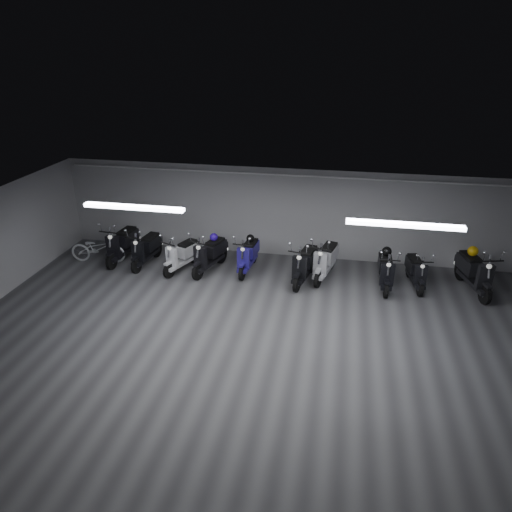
% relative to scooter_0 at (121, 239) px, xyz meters
% --- Properties ---
extents(floor, '(14.00, 10.00, 0.01)m').
position_rel_scooter_0_xyz_m(floor, '(4.84, -3.68, -0.73)').
color(floor, '#3D3E40').
rests_on(floor, ground).
extents(ceiling, '(14.00, 10.00, 0.01)m').
position_rel_scooter_0_xyz_m(ceiling, '(4.84, -3.68, 2.08)').
color(ceiling, gray).
rests_on(ceiling, ground).
extents(back_wall, '(14.00, 0.01, 2.80)m').
position_rel_scooter_0_xyz_m(back_wall, '(4.84, 1.33, 0.67)').
color(back_wall, '#949496').
rests_on(back_wall, ground).
extents(front_wall, '(14.00, 0.01, 2.80)m').
position_rel_scooter_0_xyz_m(front_wall, '(4.84, -8.68, 0.67)').
color(front_wall, '#949496').
rests_on(front_wall, ground).
extents(fluor_strip_left, '(2.40, 0.18, 0.08)m').
position_rel_scooter_0_xyz_m(fluor_strip_left, '(1.84, -2.68, 2.01)').
color(fluor_strip_left, white).
rests_on(fluor_strip_left, ceiling).
extents(fluor_strip_right, '(2.40, 0.18, 0.08)m').
position_rel_scooter_0_xyz_m(fluor_strip_right, '(7.84, -2.68, 2.01)').
color(fluor_strip_right, white).
rests_on(fluor_strip_right, ceiling).
extents(conduit, '(13.60, 0.05, 0.05)m').
position_rel_scooter_0_xyz_m(conduit, '(4.84, 1.24, 1.89)').
color(conduit, white).
rests_on(conduit, back_wall).
extents(scooter_0, '(0.84, 2.01, 1.45)m').
position_rel_scooter_0_xyz_m(scooter_0, '(0.00, 0.00, 0.00)').
color(scooter_0, black).
rests_on(scooter_0, floor).
extents(scooter_1, '(0.82, 1.88, 1.35)m').
position_rel_scooter_0_xyz_m(scooter_1, '(0.84, -0.15, -0.05)').
color(scooter_1, black).
rests_on(scooter_1, floor).
extents(scooter_2, '(1.18, 1.85, 1.31)m').
position_rel_scooter_0_xyz_m(scooter_2, '(2.03, -0.32, -0.07)').
color(scooter_2, silver).
rests_on(scooter_2, floor).
extents(scooter_3, '(1.16, 1.98, 1.40)m').
position_rel_scooter_0_xyz_m(scooter_3, '(2.84, -0.22, -0.02)').
color(scooter_3, black).
rests_on(scooter_3, floor).
extents(scooter_4, '(0.75, 1.83, 1.33)m').
position_rel_scooter_0_xyz_m(scooter_4, '(3.95, -0.01, -0.06)').
color(scooter_4, navy).
rests_on(scooter_4, floor).
extents(scooter_5, '(1.04, 2.00, 1.42)m').
position_rel_scooter_0_xyz_m(scooter_5, '(5.64, -0.37, -0.01)').
color(scooter_5, black).
rests_on(scooter_5, floor).
extents(scooter_6, '(1.08, 2.02, 1.43)m').
position_rel_scooter_0_xyz_m(scooter_6, '(6.20, -0.02, -0.01)').
color(scooter_6, '#B0B1B5').
rests_on(scooter_6, floor).
extents(scooter_7, '(0.62, 1.81, 1.34)m').
position_rel_scooter_0_xyz_m(scooter_7, '(7.84, -0.28, -0.05)').
color(scooter_7, black).
rests_on(scooter_7, floor).
extents(scooter_8, '(0.78, 1.70, 1.22)m').
position_rel_scooter_0_xyz_m(scooter_8, '(8.67, -0.08, -0.12)').
color(scooter_8, black).
rests_on(scooter_8, floor).
extents(scooter_9, '(1.15, 2.11, 1.49)m').
position_rel_scooter_0_xyz_m(scooter_9, '(10.17, -0.08, 0.02)').
color(scooter_9, black).
rests_on(scooter_9, floor).
extents(bicycle, '(1.72, 0.76, 1.08)m').
position_rel_scooter_0_xyz_m(bicycle, '(-0.70, -0.24, -0.19)').
color(bicycle, white).
rests_on(bicycle, floor).
extents(helmet_0, '(0.28, 0.28, 0.28)m').
position_rel_scooter_0_xyz_m(helmet_0, '(10.10, 0.19, 0.34)').
color(helmet_0, '#D59E0C').
rests_on(helmet_0, scooter_9).
extents(helmet_1, '(0.24, 0.24, 0.24)m').
position_rel_scooter_0_xyz_m(helmet_1, '(2.92, 0.03, 0.26)').
color(helmet_1, '#290E9B').
rests_on(helmet_1, scooter_3).
extents(helmet_2, '(0.24, 0.24, 0.24)m').
position_rel_scooter_0_xyz_m(helmet_2, '(3.97, 0.24, 0.22)').
color(helmet_2, black).
rests_on(helmet_2, scooter_4).
extents(helmet_3, '(0.27, 0.27, 0.27)m').
position_rel_scooter_0_xyz_m(helmet_3, '(7.84, -0.03, 0.24)').
color(helmet_3, black).
rests_on(helmet_3, scooter_7).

